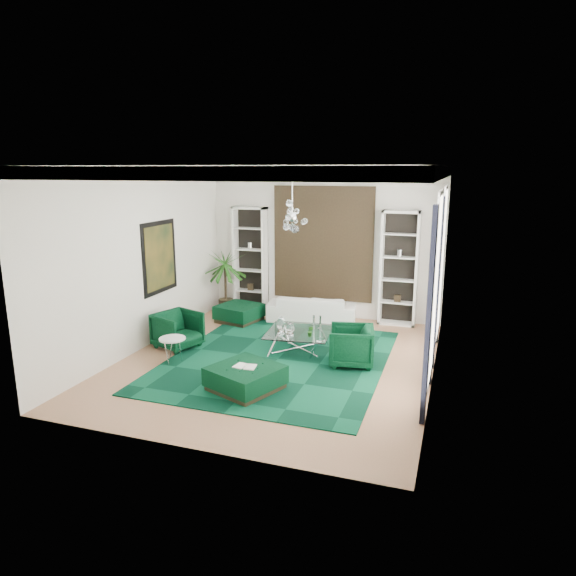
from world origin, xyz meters
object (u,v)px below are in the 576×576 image
(sofa, at_px, (312,308))
(ottoman_front, at_px, (246,378))
(palm, at_px, (225,273))
(armchair_right, at_px, (351,346))
(ottoman_side, at_px, (239,313))
(armchair_left, at_px, (178,330))
(coffee_table, at_px, (299,341))
(side_table, at_px, (173,351))

(sofa, relative_size, ottoman_front, 2.05)
(palm, bearing_deg, armchair_right, -34.15)
(ottoman_side, bearing_deg, sofa, 20.99)
(sofa, height_order, ottoman_front, sofa)
(armchair_left, relative_size, coffee_table, 0.66)
(armchair_left, bearing_deg, ottoman_side, 7.60)
(sofa, bearing_deg, side_table, 55.11)
(ottoman_side, height_order, ottoman_front, same)
(armchair_left, height_order, ottoman_side, armchair_left)
(armchair_left, distance_m, armchair_right, 3.73)
(armchair_left, xyz_separation_m, armchair_right, (3.73, 0.21, -0.00))
(armchair_right, bearing_deg, ottoman_side, -132.38)
(armchair_left, xyz_separation_m, palm, (-0.24, 2.90, 0.68))
(side_table, bearing_deg, armchair_right, 16.99)
(armchair_right, bearing_deg, side_table, -84.04)
(ottoman_side, bearing_deg, ottoman_front, -64.54)
(sofa, xyz_separation_m, coffee_table, (0.38, -2.26, -0.10))
(armchair_left, height_order, side_table, armchair_left)
(ottoman_front, relative_size, side_table, 2.06)
(sofa, height_order, coffee_table, sofa)
(sofa, bearing_deg, coffee_table, 90.61)
(armchair_left, height_order, coffee_table, armchair_left)
(sofa, bearing_deg, armchair_right, 111.71)
(armchair_right, xyz_separation_m, ottoman_front, (-1.49, -1.76, -0.18))
(armchair_right, distance_m, coffee_table, 1.26)
(ottoman_side, bearing_deg, armchair_right, -31.35)
(sofa, height_order, armchair_right, armchair_right)
(sofa, height_order, side_table, sofa)
(sofa, xyz_separation_m, ottoman_front, (0.08, -4.41, -0.11))
(ottoman_front, distance_m, palm, 5.17)
(armchair_left, distance_m, coffee_table, 2.61)
(armchair_left, xyz_separation_m, coffee_table, (2.54, 0.60, -0.17))
(ottoman_side, xyz_separation_m, side_table, (-0.09, -3.02, 0.04))
(side_table, bearing_deg, coffee_table, 33.09)
(ottoman_front, bearing_deg, palm, 119.17)
(ottoman_side, relative_size, palm, 0.45)
(armchair_right, height_order, coffee_table, armchair_right)
(coffee_table, distance_m, ottoman_side, 2.63)
(armchair_right, distance_m, palm, 4.85)
(armchair_left, xyz_separation_m, ottoman_front, (2.24, -1.55, -0.18))
(side_table, bearing_deg, armchair_left, 114.10)
(coffee_table, height_order, palm, palm)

